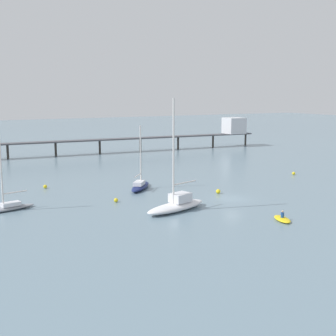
{
  "coord_description": "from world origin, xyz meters",
  "views": [
    {
      "loc": [
        -34.69,
        -45.92,
        13.68
      ],
      "look_at": [
        0.0,
        17.73,
        1.5
      ],
      "focal_mm": 47.31,
      "sensor_mm": 36.0,
      "label": 1
    }
  ],
  "objects_px": {
    "pier": "(180,132)",
    "dinghy_yellow": "(282,219)",
    "sailboat_white": "(177,204)",
    "mooring_buoy_mid": "(45,187)",
    "sailboat_navy": "(140,185)",
    "mooring_buoy_near": "(294,173)",
    "sailboat_gray": "(7,206)",
    "mooring_buoy_outer": "(116,200)",
    "mooring_buoy_far": "(218,191)"
  },
  "relations": [
    {
      "from": "pier",
      "to": "dinghy_yellow",
      "type": "relative_size",
      "value": 24.37
    },
    {
      "from": "sailboat_white",
      "to": "mooring_buoy_mid",
      "type": "distance_m",
      "value": 22.76
    },
    {
      "from": "pier",
      "to": "sailboat_white",
      "type": "xyz_separation_m",
      "value": [
        -30.02,
        -50.92,
        -3.58
      ]
    },
    {
      "from": "pier",
      "to": "sailboat_navy",
      "type": "xyz_separation_m",
      "value": [
        -28.76,
        -37.99,
        -3.78
      ]
    },
    {
      "from": "mooring_buoy_near",
      "to": "mooring_buoy_mid",
      "type": "bearing_deg",
      "value": 166.83
    },
    {
      "from": "sailboat_gray",
      "to": "pier",
      "type": "bearing_deg",
      "value": 40.92
    },
    {
      "from": "sailboat_white",
      "to": "dinghy_yellow",
      "type": "xyz_separation_m",
      "value": [
        8.04,
        -9.18,
        -0.61
      ]
    },
    {
      "from": "mooring_buoy_outer",
      "to": "pier",
      "type": "bearing_deg",
      "value": 51.42
    },
    {
      "from": "sailboat_navy",
      "to": "mooring_buoy_mid",
      "type": "bearing_deg",
      "value": 149.33
    },
    {
      "from": "sailboat_gray",
      "to": "sailboat_navy",
      "type": "xyz_separation_m",
      "value": [
        18.95,
        3.37,
        0.02
      ]
    },
    {
      "from": "pier",
      "to": "sailboat_navy",
      "type": "height_order",
      "value": "sailboat_navy"
    },
    {
      "from": "sailboat_white",
      "to": "sailboat_gray",
      "type": "distance_m",
      "value": 20.11
    },
    {
      "from": "dinghy_yellow",
      "to": "mooring_buoy_far",
      "type": "distance_m",
      "value": 14.33
    },
    {
      "from": "sailboat_navy",
      "to": "dinghy_yellow",
      "type": "distance_m",
      "value": 23.14
    },
    {
      "from": "sailboat_navy",
      "to": "mooring_buoy_far",
      "type": "height_order",
      "value": "sailboat_navy"
    },
    {
      "from": "pier",
      "to": "dinghy_yellow",
      "type": "bearing_deg",
      "value": -110.08
    },
    {
      "from": "mooring_buoy_far",
      "to": "sailboat_white",
      "type": "bearing_deg",
      "value": -151.96
    },
    {
      "from": "pier",
      "to": "mooring_buoy_mid",
      "type": "relative_size",
      "value": 150.27
    },
    {
      "from": "dinghy_yellow",
      "to": "mooring_buoy_outer",
      "type": "relative_size",
      "value": 6.3
    },
    {
      "from": "sailboat_white",
      "to": "sailboat_gray",
      "type": "xyz_separation_m",
      "value": [
        -17.69,
        9.56,
        -0.23
      ]
    },
    {
      "from": "mooring_buoy_outer",
      "to": "sailboat_white",
      "type": "bearing_deg",
      "value": -56.66
    },
    {
      "from": "sailboat_white",
      "to": "mooring_buoy_far",
      "type": "xyz_separation_m",
      "value": [
        9.52,
        5.07,
        -0.5
      ]
    },
    {
      "from": "sailboat_navy",
      "to": "mooring_buoy_outer",
      "type": "bearing_deg",
      "value": -136.93
    },
    {
      "from": "sailboat_navy",
      "to": "mooring_buoy_outer",
      "type": "height_order",
      "value": "sailboat_navy"
    },
    {
      "from": "pier",
      "to": "mooring_buoy_far",
      "type": "relative_size",
      "value": 130.92
    },
    {
      "from": "sailboat_white",
      "to": "mooring_buoy_outer",
      "type": "relative_size",
      "value": 24.6
    },
    {
      "from": "sailboat_white",
      "to": "mooring_buoy_near",
      "type": "xyz_separation_m",
      "value": [
        29.12,
        10.73,
        -0.55
      ]
    },
    {
      "from": "mooring_buoy_far",
      "to": "sailboat_navy",
      "type": "bearing_deg",
      "value": 136.4
    },
    {
      "from": "mooring_buoy_far",
      "to": "mooring_buoy_outer",
      "type": "bearing_deg",
      "value": 171.21
    },
    {
      "from": "sailboat_white",
      "to": "mooring_buoy_far",
      "type": "distance_m",
      "value": 10.8
    },
    {
      "from": "pier",
      "to": "sailboat_white",
      "type": "distance_m",
      "value": 59.22
    },
    {
      "from": "sailboat_white",
      "to": "mooring_buoy_mid",
      "type": "xyz_separation_m",
      "value": [
        -10.75,
        20.06,
        -0.54
      ]
    },
    {
      "from": "sailboat_gray",
      "to": "mooring_buoy_far",
      "type": "distance_m",
      "value": 27.58
    },
    {
      "from": "pier",
      "to": "mooring_buoy_near",
      "type": "distance_m",
      "value": 40.41
    },
    {
      "from": "mooring_buoy_mid",
      "to": "dinghy_yellow",
      "type": "bearing_deg",
      "value": -57.27
    },
    {
      "from": "mooring_buoy_near",
      "to": "mooring_buoy_far",
      "type": "bearing_deg",
      "value": -163.9
    },
    {
      "from": "sailboat_white",
      "to": "mooring_buoy_mid",
      "type": "bearing_deg",
      "value": 118.19
    },
    {
      "from": "mooring_buoy_outer",
      "to": "mooring_buoy_far",
      "type": "bearing_deg",
      "value": -8.79
    },
    {
      "from": "sailboat_navy",
      "to": "pier",
      "type": "bearing_deg",
      "value": 52.87
    },
    {
      "from": "pier",
      "to": "sailboat_gray",
      "type": "distance_m",
      "value": 63.25
    },
    {
      "from": "sailboat_gray",
      "to": "dinghy_yellow",
      "type": "height_order",
      "value": "sailboat_gray"
    },
    {
      "from": "mooring_buoy_outer",
      "to": "mooring_buoy_far",
      "type": "xyz_separation_m",
      "value": [
        14.31,
        -2.21,
        0.05
      ]
    },
    {
      "from": "pier",
      "to": "sailboat_navy",
      "type": "relative_size",
      "value": 8.96
    },
    {
      "from": "sailboat_gray",
      "to": "mooring_buoy_outer",
      "type": "relative_size",
      "value": 17.23
    },
    {
      "from": "sailboat_white",
      "to": "sailboat_navy",
      "type": "xyz_separation_m",
      "value": [
        1.26,
        12.93,
        -0.2
      ]
    },
    {
      "from": "mooring_buoy_near",
      "to": "mooring_buoy_far",
      "type": "relative_size",
      "value": 0.85
    },
    {
      "from": "pier",
      "to": "sailboat_white",
      "type": "bearing_deg",
      "value": -120.52
    },
    {
      "from": "pier",
      "to": "mooring_buoy_mid",
      "type": "distance_m",
      "value": 51.3
    },
    {
      "from": "mooring_buoy_outer",
      "to": "sailboat_navy",
      "type": "bearing_deg",
      "value": 43.07
    },
    {
      "from": "mooring_buoy_near",
      "to": "sailboat_gray",
      "type": "bearing_deg",
      "value": -178.57
    }
  ]
}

